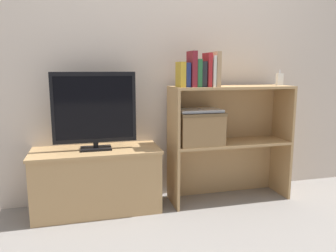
{
  "coord_description": "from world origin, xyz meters",
  "views": [
    {
      "loc": [
        -0.61,
        -2.19,
        1.05
      ],
      "look_at": [
        0.0,
        0.16,
        0.62
      ],
      "focal_mm": 35.0,
      "sensor_mm": 36.0,
      "label": 1
    }
  ],
  "objects_px": {
    "laptop": "(199,110)",
    "baby_monitor": "(279,79)",
    "tv_stand": "(97,180)",
    "book_tan": "(215,69)",
    "book_forest": "(197,73)",
    "book_crimson": "(207,70)",
    "book_mustard": "(181,75)",
    "storage_basket_left": "(199,127)",
    "book_charcoal": "(202,74)",
    "book_ivory": "(211,71)",
    "book_maroon": "(192,69)",
    "book_navy": "(186,75)",
    "tv": "(94,109)"
  },
  "relations": [
    {
      "from": "book_charcoal",
      "to": "storage_basket_left",
      "type": "height_order",
      "value": "book_charcoal"
    },
    {
      "from": "book_maroon",
      "to": "book_ivory",
      "type": "xyz_separation_m",
      "value": [
        0.15,
        0.0,
        -0.01
      ]
    },
    {
      "from": "tv_stand",
      "to": "book_tan",
      "type": "xyz_separation_m",
      "value": [
        0.88,
        -0.08,
        0.81
      ]
    },
    {
      "from": "book_mustard",
      "to": "book_forest",
      "type": "relative_size",
      "value": 0.9
    },
    {
      "from": "book_mustard",
      "to": "book_maroon",
      "type": "relative_size",
      "value": 0.7
    },
    {
      "from": "book_ivory",
      "to": "storage_basket_left",
      "type": "relative_size",
      "value": 0.66
    },
    {
      "from": "book_maroon",
      "to": "book_crimson",
      "type": "xyz_separation_m",
      "value": [
        0.12,
        0.0,
        -0.01
      ]
    },
    {
      "from": "book_maroon",
      "to": "laptop",
      "type": "bearing_deg",
      "value": 25.81
    },
    {
      "from": "tv_stand",
      "to": "book_mustard",
      "type": "bearing_deg",
      "value": -7.35
    },
    {
      "from": "tv",
      "to": "baby_monitor",
      "type": "xyz_separation_m",
      "value": [
        1.46,
        -0.03,
        0.2
      ]
    },
    {
      "from": "tv_stand",
      "to": "book_mustard",
      "type": "xyz_separation_m",
      "value": [
        0.62,
        -0.08,
        0.77
      ]
    },
    {
      "from": "book_navy",
      "to": "book_charcoal",
      "type": "distance_m",
      "value": 0.12
    },
    {
      "from": "book_charcoal",
      "to": "book_ivory",
      "type": "distance_m",
      "value": 0.07
    },
    {
      "from": "book_maroon",
      "to": "baby_monitor",
      "type": "relative_size",
      "value": 2.06
    },
    {
      "from": "tv_stand",
      "to": "book_ivory",
      "type": "height_order",
      "value": "book_ivory"
    },
    {
      "from": "book_forest",
      "to": "book_crimson",
      "type": "relative_size",
      "value": 0.82
    },
    {
      "from": "book_mustard",
      "to": "book_tan",
      "type": "bearing_deg",
      "value": 0.0
    },
    {
      "from": "tv_stand",
      "to": "book_crimson",
      "type": "distance_m",
      "value": 1.15
    },
    {
      "from": "book_maroon",
      "to": "laptop",
      "type": "relative_size",
      "value": 0.78
    },
    {
      "from": "book_mustard",
      "to": "baby_monitor",
      "type": "bearing_deg",
      "value": 3.45
    },
    {
      "from": "storage_basket_left",
      "to": "laptop",
      "type": "distance_m",
      "value": 0.12
    },
    {
      "from": "tv_stand",
      "to": "baby_monitor",
      "type": "bearing_deg",
      "value": -1.12
    },
    {
      "from": "storage_basket_left",
      "to": "laptop",
      "type": "bearing_deg",
      "value": 135.0
    },
    {
      "from": "tv_stand",
      "to": "laptop",
      "type": "relative_size",
      "value": 2.79
    },
    {
      "from": "book_forest",
      "to": "book_crimson",
      "type": "height_order",
      "value": "book_crimson"
    },
    {
      "from": "book_crimson",
      "to": "baby_monitor",
      "type": "distance_m",
      "value": 0.65
    },
    {
      "from": "book_forest",
      "to": "book_charcoal",
      "type": "xyz_separation_m",
      "value": [
        0.04,
        0.0,
        -0.01
      ]
    },
    {
      "from": "laptop",
      "to": "baby_monitor",
      "type": "bearing_deg",
      "value": 1.25
    },
    {
      "from": "book_mustard",
      "to": "book_tan",
      "type": "xyz_separation_m",
      "value": [
        0.27,
        0.0,
        0.04
      ]
    },
    {
      "from": "storage_basket_left",
      "to": "book_ivory",
      "type": "bearing_deg",
      "value": -25.13
    },
    {
      "from": "book_navy",
      "to": "tv",
      "type": "bearing_deg",
      "value": 173.25
    },
    {
      "from": "book_tan",
      "to": "tv_stand",
      "type": "bearing_deg",
      "value": 174.86
    },
    {
      "from": "book_navy",
      "to": "book_tan",
      "type": "height_order",
      "value": "book_tan"
    },
    {
      "from": "tv",
      "to": "book_mustard",
      "type": "distance_m",
      "value": 0.67
    },
    {
      "from": "book_forest",
      "to": "laptop",
      "type": "distance_m",
      "value": 0.29
    },
    {
      "from": "book_forest",
      "to": "book_mustard",
      "type": "bearing_deg",
      "value": 180.0
    },
    {
      "from": "book_ivory",
      "to": "tv",
      "type": "bearing_deg",
      "value": 174.77
    },
    {
      "from": "laptop",
      "to": "book_mustard",
      "type": "bearing_deg",
      "value": -167.24
    },
    {
      "from": "book_mustard",
      "to": "book_crimson",
      "type": "height_order",
      "value": "book_crimson"
    },
    {
      "from": "book_maroon",
      "to": "storage_basket_left",
      "type": "relative_size",
      "value": 0.75
    },
    {
      "from": "book_navy",
      "to": "book_forest",
      "type": "height_order",
      "value": "book_forest"
    },
    {
      "from": "tv_stand",
      "to": "tv",
      "type": "xyz_separation_m",
      "value": [
        0.0,
        -0.0,
        0.53
      ]
    },
    {
      "from": "tv",
      "to": "book_mustard",
      "type": "relative_size",
      "value": 3.27
    },
    {
      "from": "book_maroon",
      "to": "baby_monitor",
      "type": "bearing_deg",
      "value": 3.83
    },
    {
      "from": "book_crimson",
      "to": "baby_monitor",
      "type": "height_order",
      "value": "book_crimson"
    },
    {
      "from": "book_maroon",
      "to": "book_forest",
      "type": "relative_size",
      "value": 1.28
    },
    {
      "from": "tv",
      "to": "book_crimson",
      "type": "height_order",
      "value": "book_crimson"
    },
    {
      "from": "baby_monitor",
      "to": "laptop",
      "type": "distance_m",
      "value": 0.72
    },
    {
      "from": "book_maroon",
      "to": "book_mustard",
      "type": "bearing_deg",
      "value": 180.0
    },
    {
      "from": "tv_stand",
      "to": "book_maroon",
      "type": "relative_size",
      "value": 3.59
    }
  ]
}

